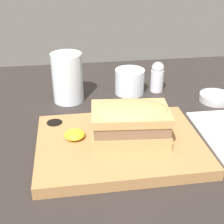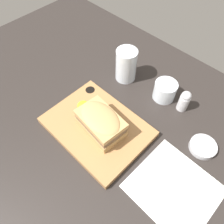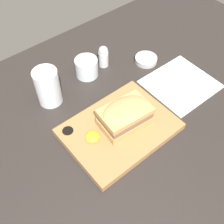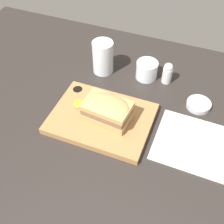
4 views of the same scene
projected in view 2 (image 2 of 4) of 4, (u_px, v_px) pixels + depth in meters
dining_table at (105, 140)px, 66.03cm from camera, size 149.69×100.34×2.00cm
serving_board at (97, 127)px, 66.45cm from camera, size 29.98×22.40×2.14cm
sandwich at (101, 122)px, 61.67cm from camera, size 14.43×10.02×7.06cm
mustard_dollop at (83, 105)px, 68.93cm from camera, size 3.77×3.77×1.51cm
water_glass at (126, 67)px, 75.94cm from camera, size 7.28×7.28×11.79cm
wine_glass at (165, 91)px, 72.35cm from camera, size 7.45×7.45×6.23cm
napkin at (174, 188)px, 56.55cm from camera, size 21.03×19.73×0.40cm
salt_shaker at (184, 101)px, 68.62cm from camera, size 3.34×3.34×7.81cm
condiment_dish at (203, 147)px, 62.70cm from camera, size 7.69×7.69×1.78cm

